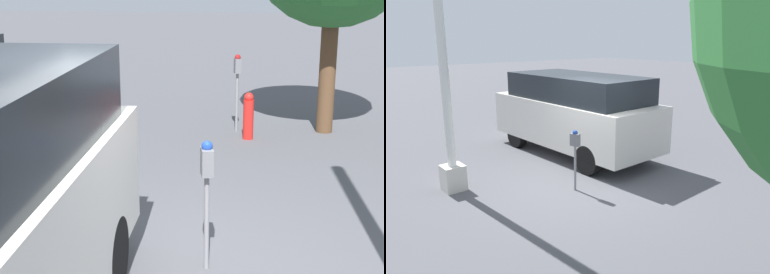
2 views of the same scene
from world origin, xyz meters
TOP-DOWN VIEW (x-y plane):
  - ground_plane at (0.00, 0.00)m, footprint 80.00×80.00m
  - parking_meter_near at (-0.31, 0.36)m, footprint 0.22×0.15m
  - lamp_post at (1.36, 2.35)m, footprint 0.44×0.44m
  - parked_van at (1.76, -1.35)m, footprint 5.08×2.14m

SIDE VIEW (x-z plane):
  - ground_plane at x=0.00m, z-range 0.00..0.00m
  - parking_meter_near at x=-0.31m, z-range 0.31..1.63m
  - parked_van at x=1.76m, z-range 0.09..2.30m
  - lamp_post at x=1.36m, z-range -0.82..5.32m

